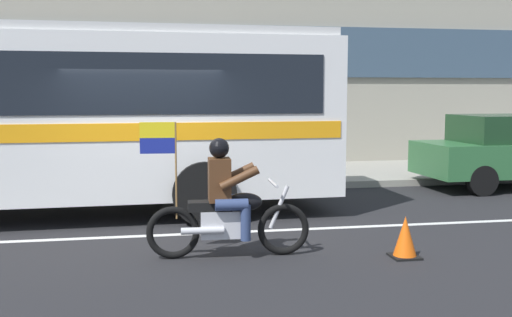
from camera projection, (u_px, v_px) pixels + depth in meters
ground_plane at (146, 227)px, 9.78m from camera, size 60.00×60.00×0.00m
sidewalk_curb at (144, 178)px, 14.76m from camera, size 28.00×3.80×0.15m
lane_center_stripe at (147, 236)px, 9.20m from camera, size 26.60×0.14×0.01m
transit_bus at (25, 108)px, 10.38m from camera, size 10.63×2.85×3.22m
motorcycle_with_rider at (227, 207)px, 7.98m from camera, size 2.19×0.64×1.78m
fire_hydrant at (278, 164)px, 13.92m from camera, size 0.22×0.30×0.75m
traffic_cone at (405, 238)px, 7.98m from camera, size 0.36×0.36×0.55m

